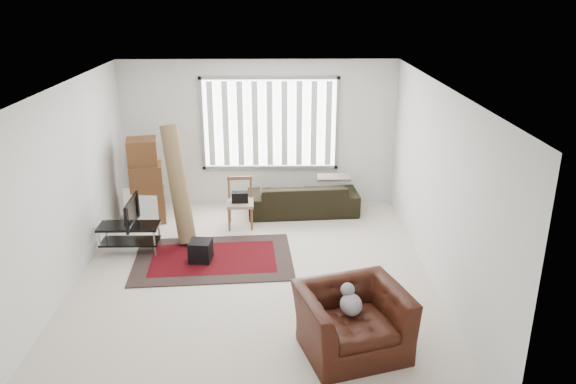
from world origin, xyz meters
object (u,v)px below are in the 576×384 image
(side_chair, at_px, (240,200))
(armchair, at_px, (353,317))
(moving_boxes, at_px, (146,183))
(sofa, at_px, (303,193))
(tv_stand, at_px, (129,233))

(side_chair, relative_size, armchair, 0.60)
(moving_boxes, bearing_deg, sofa, 5.69)
(side_chair, distance_m, armchair, 3.86)
(tv_stand, xyz_separation_m, armchair, (3.12, -2.55, 0.10))
(tv_stand, xyz_separation_m, moving_boxes, (-0.00, 1.29, 0.35))
(tv_stand, distance_m, armchair, 4.03)
(armchair, bearing_deg, sofa, 78.68)
(tv_stand, distance_m, sofa, 3.16)
(tv_stand, bearing_deg, side_chair, 31.61)
(moving_boxes, xyz_separation_m, sofa, (2.75, 0.27, -0.30))
(moving_boxes, bearing_deg, armchair, -50.97)
(side_chair, height_order, armchair, armchair)
(sofa, height_order, side_chair, side_chair)
(side_chair, bearing_deg, moving_boxes, 167.20)
(moving_boxes, relative_size, sofa, 0.74)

